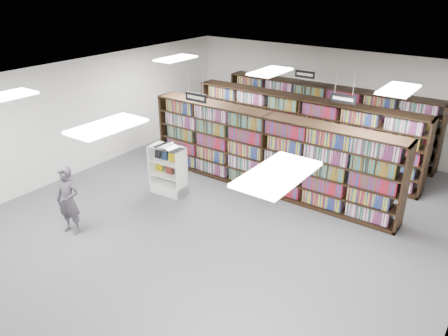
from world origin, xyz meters
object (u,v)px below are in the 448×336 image
Objects in this scene: endcap_display at (169,177)px; shopper at (68,200)px; bookshelf_row_near at (267,153)px; open_book at (168,147)px.

shopper is at bearing -104.29° from endcap_display.
bookshelf_row_near is at bearing 46.51° from shopper.
open_book is 0.46× the size of shopper.
bookshelf_row_near is 2.62m from endcap_display.
bookshelf_row_near is at bearing 45.91° from open_book.
bookshelf_row_near is 5.32× the size of endcap_display.
bookshelf_row_near is at bearing 34.95° from endcap_display.
shopper is (-0.58, -2.61, -0.56)m from open_book.
bookshelf_row_near is 4.44× the size of shopper.
endcap_display is 1.80× the size of open_book.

